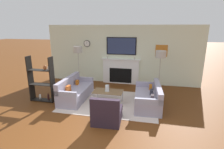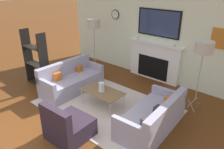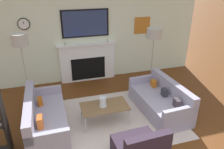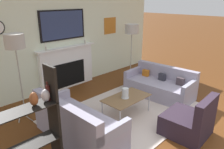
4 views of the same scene
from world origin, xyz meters
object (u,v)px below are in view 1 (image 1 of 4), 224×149
coffee_table (108,92)px  floor_lamp_left (78,50)px  couch_left (75,92)px  floor_lamp_right (161,55)px  armchair (107,114)px  shelf_unit (42,80)px  hurricane_candle (107,88)px  couch_right (149,98)px

coffee_table → floor_lamp_left: floor_lamp_left is taller
couch_left → coffee_table: (1.27, -0.05, 0.11)m
coffee_table → couch_left: bearing=177.6°
floor_lamp_left → floor_lamp_right: 3.42m
floor_lamp_left → floor_lamp_right: size_ratio=1.06×
couch_left → floor_lamp_right: floor_lamp_right is taller
couch_left → armchair: 2.06m
shelf_unit → armchair: bearing=-20.4°
coffee_table → floor_lamp_right: size_ratio=0.60×
hurricane_candle → shelf_unit: bearing=-171.5°
shelf_unit → couch_right: bearing=6.0°
hurricane_candle → shelf_unit: (-2.29, -0.34, 0.25)m
couch_right → shelf_unit: 3.79m
armchair → shelf_unit: 2.83m
floor_lamp_left → floor_lamp_right: bearing=-0.0°
couch_right → coffee_table: couch_right is taller
couch_left → shelf_unit: size_ratio=1.10×
floor_lamp_left → shelf_unit: size_ratio=1.12×
shelf_unit → couch_left: bearing=20.2°
couch_right → shelf_unit: (-3.73, -0.39, 0.51)m
hurricane_candle → coffee_table: bearing=-13.1°
armchair → couch_right: bearing=50.3°
couch_left → armchair: bearing=-41.2°
hurricane_candle → floor_lamp_right: 2.50m
coffee_table → couch_right: bearing=2.4°
armchair → coffee_table: (-0.28, 1.30, 0.14)m
couch_left → floor_lamp_right: bearing=23.4°
armchair → shelf_unit: size_ratio=0.50×
couch_right → hurricane_candle: (-1.44, -0.05, 0.26)m
couch_left → couch_right: couch_left is taller
couch_left → couch_right: bearing=0.1°
couch_left → floor_lamp_left: (-0.37, 1.32, 1.36)m
couch_right → hurricane_candle: 1.47m
couch_right → coffee_table: 1.42m
floor_lamp_right → armchair: bearing=-119.3°
armchair → floor_lamp_left: (-1.92, 2.68, 1.39)m
coffee_table → floor_lamp_right: 2.53m
floor_lamp_left → armchair: bearing=-54.3°
couch_right → coffee_table: bearing=-177.6°
coffee_table → shelf_unit: shelf_unit is taller
floor_lamp_left → shelf_unit: 2.04m
couch_right → floor_lamp_right: bearing=74.2°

